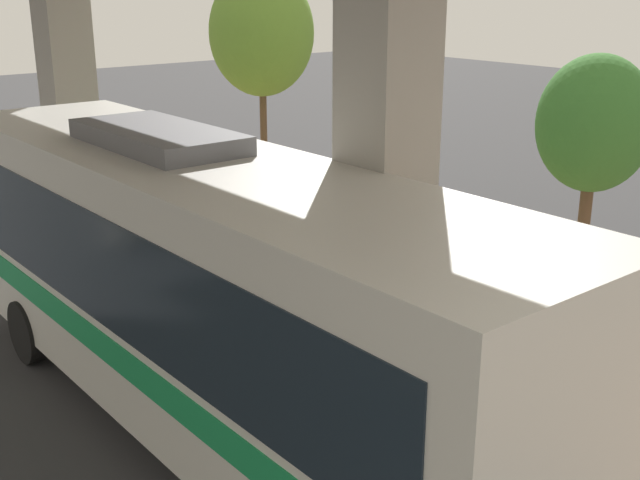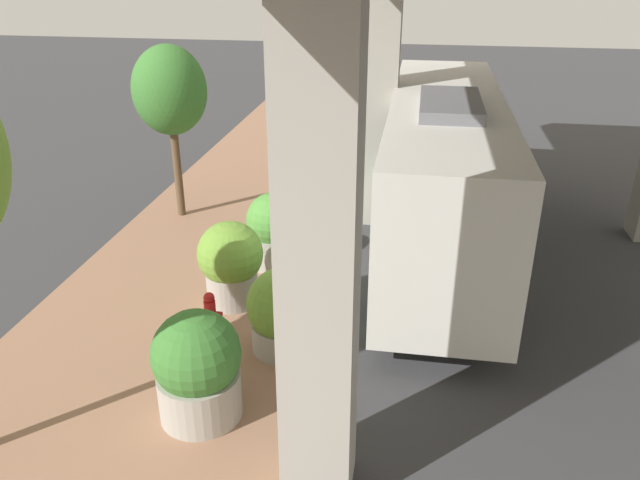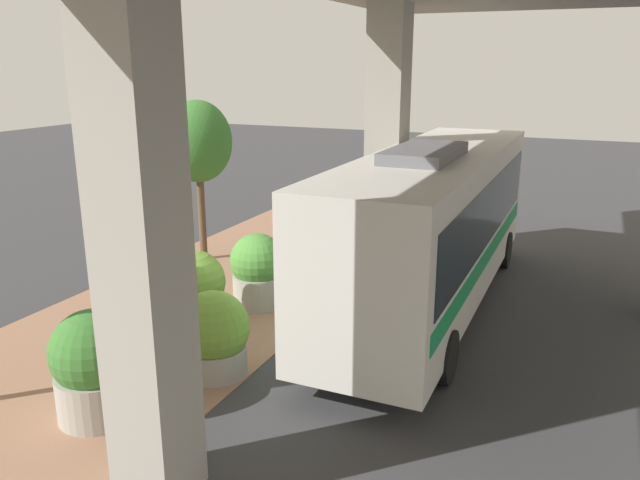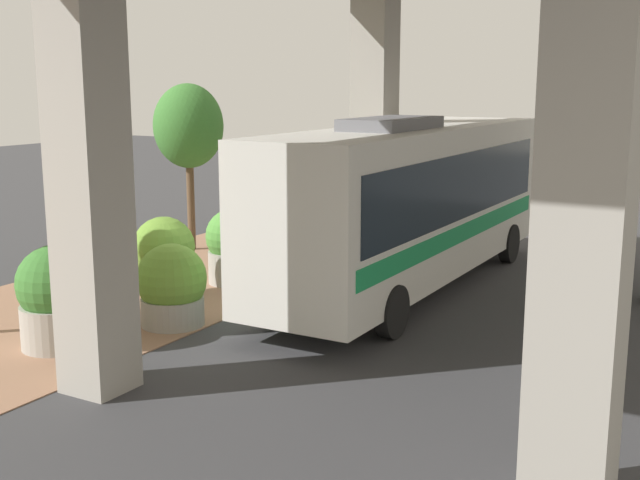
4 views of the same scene
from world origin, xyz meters
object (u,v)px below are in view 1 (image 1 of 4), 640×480
(planter_back, at_px, (188,207))
(street_tree_far, at_px, (594,125))
(fire_hydrant, at_px, (266,244))
(planter_front, at_px, (345,272))
(planter_middle, at_px, (301,238))
(planter_extra, at_px, (200,242))
(street_tree_near, at_px, (262,33))
(bus, at_px, (207,280))

(planter_back, relative_size, street_tree_far, 0.40)
(fire_hydrant, height_order, planter_front, planter_front)
(planter_middle, relative_size, planter_extra, 1.12)
(planter_back, xyz_separation_m, planter_extra, (0.91, 2.00, -0.13))
(planter_front, relative_size, planter_extra, 1.09)
(street_tree_near, bearing_deg, bus, 50.74)
(fire_hydrant, xyz_separation_m, planter_extra, (1.46, -0.17, 0.29))
(planter_front, height_order, planter_extra, planter_front)
(planter_middle, xyz_separation_m, planter_extra, (1.41, -1.43, -0.17))
(planter_back, height_order, planter_extra, planter_back)
(bus, distance_m, street_tree_near, 10.82)
(planter_front, relative_size, street_tree_near, 0.29)
(bus, distance_m, street_tree_far, 7.13)
(planter_extra, bearing_deg, street_tree_far, 125.77)
(planter_extra, height_order, street_tree_far, street_tree_far)
(bus, relative_size, fire_hydrant, 11.42)
(bus, relative_size, street_tree_far, 2.34)
(bus, relative_size, planter_extra, 6.69)
(bus, bearing_deg, street_tree_far, 172.70)
(planter_middle, relative_size, street_tree_near, 0.30)
(street_tree_near, relative_size, street_tree_far, 1.31)
(street_tree_far, bearing_deg, planter_extra, -54.23)
(bus, bearing_deg, planter_back, -118.19)
(bus, height_order, street_tree_far, street_tree_far)
(fire_hydrant, xyz_separation_m, planter_back, (0.55, -2.16, 0.43))
(planter_front, xyz_separation_m, planter_back, (0.02, -5.28, 0.03))
(street_tree_far, bearing_deg, planter_front, -37.66)
(fire_hydrant, bearing_deg, planter_extra, -6.51)
(fire_hydrant, xyz_separation_m, street_tree_far, (-2.71, 5.62, 2.93))
(street_tree_near, bearing_deg, planter_middle, 62.11)
(fire_hydrant, height_order, street_tree_near, street_tree_near)
(fire_hydrant, xyz_separation_m, street_tree_near, (-2.45, -3.45, 3.97))
(fire_hydrant, distance_m, planter_extra, 1.49)
(planter_back, relative_size, street_tree_near, 0.31)
(fire_hydrant, distance_m, street_tree_far, 6.89)
(fire_hydrant, relative_size, street_tree_far, 0.21)
(bus, xyz_separation_m, planter_back, (-3.69, -6.89, -1.20))
(bus, height_order, planter_back, bus)
(planter_middle, bearing_deg, street_tree_near, -117.89)
(planter_back, bearing_deg, planter_extra, 65.51)
(fire_hydrant, bearing_deg, street_tree_far, 115.77)
(planter_back, xyz_separation_m, street_tree_far, (-3.26, 7.78, 2.50))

